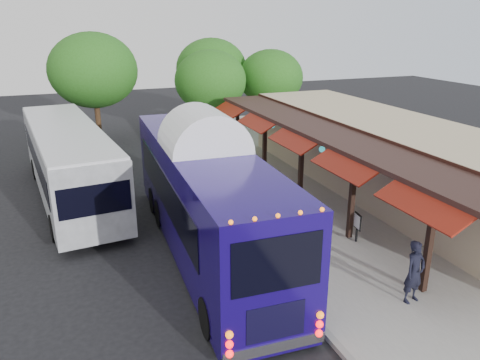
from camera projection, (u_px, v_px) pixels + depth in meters
name	position (u px, v px, depth m)	size (l,w,h in m)	color
ground	(257.00, 259.00, 16.62)	(90.00, 90.00, 0.00)	black
sidewalk	(323.00, 200.00, 21.82)	(10.00, 40.00, 0.15)	#9E9B93
curb	(222.00, 215.00, 20.14)	(0.20, 40.00, 0.16)	gray
station_shelter	(386.00, 157.00, 22.39)	(8.15, 20.00, 3.60)	#C5B089
coach_bus	(205.00, 192.00, 16.66)	(3.20, 13.12, 4.17)	#16085E
city_bus	(69.00, 159.00, 21.74)	(4.16, 13.10, 3.46)	gray
ped_a	(415.00, 272.00, 13.58)	(0.71, 0.46, 1.93)	black
ped_b	(284.00, 222.00, 17.46)	(0.75, 0.58, 1.54)	black
ped_c	(239.00, 198.00, 19.50)	(1.04, 0.43, 1.77)	black
ped_d	(221.00, 137.00, 29.79)	(1.07, 0.62, 1.66)	black
sign_board	(358.00, 223.00, 17.36)	(0.13, 0.52, 1.13)	black
tree_left	(210.00, 81.00, 31.64)	(4.87, 4.87, 6.23)	#382314
tree_mid	(211.00, 69.00, 35.39)	(5.34, 5.34, 6.84)	#382314
tree_right	(271.00, 77.00, 34.43)	(4.75, 4.75, 6.08)	#382314
tree_far	(93.00, 70.00, 30.66)	(5.77, 5.77, 7.39)	#382314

